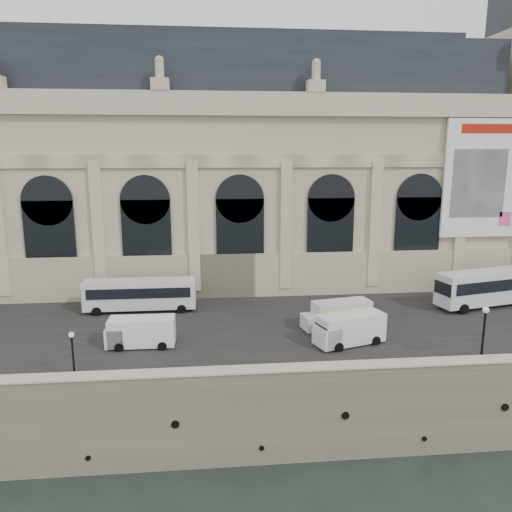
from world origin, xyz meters
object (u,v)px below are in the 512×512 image
Objects in this scene: lamp_left at (73,359)px; bus_left at (140,294)px; van_b at (347,330)px; van_c at (138,332)px; lamp_right at (483,337)px; box_truck at (338,315)px; bus_right at (494,286)px.

bus_left is at bearing 81.01° from lamp_left.
van_c is at bearing 175.80° from van_b.
lamp_right is (29.96, 0.07, 0.42)m from lamp_left.
lamp_right is at bearing -46.37° from box_truck.
bus_left is at bearing 149.68° from van_b.
box_truck is at bearing -20.00° from bus_left.
lamp_left is at bearing -118.27° from van_c.
box_truck is 1.72× the size of lamp_left.
lamp_right is (26.44, -6.46, 1.07)m from van_c.
bus_left is 21.35m from van_b.
box_truck is at bearing -164.29° from bus_right.
van_b is 1.13× the size of van_c.
lamp_left is (-2.53, -16.03, 0.08)m from bus_left.
box_truck is (0.28, 3.97, -0.06)m from van_b.
bus_left is at bearing 177.27° from bus_right.
box_truck is at bearing 85.92° from van_b.
van_b is at bearing -153.72° from bus_right.
lamp_left is 0.82× the size of lamp_right.
van_c is at bearing -84.10° from bus_left.
lamp_right is (8.72, -9.15, 1.05)m from box_truck.
bus_left reaches higher than box_truck.
van_b is at bearing -94.08° from box_truck.
van_b is 10.43m from lamp_right.
bus_right is at bearing 12.23° from van_c.
bus_left is 1.76× the size of van_b.
bus_right is 36.56m from van_c.
bus_right is 2.00× the size of box_truck.
bus_right is at bearing 20.00° from lamp_left.
bus_left reaches higher than van_b.
lamp_left is (-3.52, -6.54, 0.65)m from van_c.
bus_right is 3.43× the size of lamp_left.
van_c is 27.24m from lamp_right.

